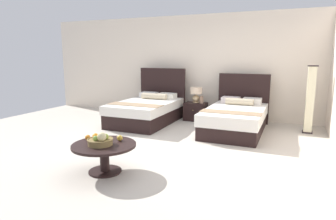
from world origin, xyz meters
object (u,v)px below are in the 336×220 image
Objects in this scene: table_lamp at (196,93)px; fruit_bowl at (100,140)px; loose_orange at (88,137)px; bed_near_corner at (236,118)px; nightstand at (196,111)px; loose_apple at (120,138)px; bed_near_window at (147,110)px; coffee_table at (104,151)px; vase at (201,100)px; floor_lamp_corner at (310,100)px.

table_lamp reaches higher than fruit_bowl.
loose_orange is at bearing -97.08° from table_lamp.
bed_near_corner is at bearing -32.57° from table_lamp.
bed_near_corner is 3.85× the size of nightstand.
nightstand is at bearing 87.84° from fruit_bowl.
bed_near_corner reaches higher than loose_apple.
bed_near_window reaches higher than table_lamp.
fruit_bowl is (-1.29, -3.11, 0.18)m from bed_near_corner.
loose_orange is at bearing 168.23° from coffee_table.
loose_orange is (-0.46, -3.71, -0.25)m from table_lamp.
bed_near_corner is 5.81× the size of fruit_bowl.
vase is at bearing 80.32° from loose_orange.
floor_lamp_corner is (2.43, -0.20, 0.17)m from vase.
floor_lamp_corner is (2.61, 3.31, 0.26)m from loose_apple.
vase is 0.52× the size of fruit_bowl.
loose_apple is 1.07× the size of loose_orange.
table_lamp is 2.09× the size of vase.
loose_apple is at bearing 18.49° from loose_orange.
bed_near_corner reaches higher than vase.
coffee_table is at bearing -112.65° from bed_near_corner.
fruit_bowl is at bearing -115.71° from loose_apple.
table_lamp is at bearing 90.00° from nightstand.
bed_near_corner is 3.06m from loose_apple.
bed_near_window is 2.27× the size of coffee_table.
coffee_table is 0.29m from loose_apple.
bed_near_corner is 11.12× the size of vase.
floor_lamp_corner reaches higher than loose_apple.
bed_near_window is at bearing 179.93° from bed_near_corner.
fruit_bowl is at bearing -92.16° from nightstand.
floor_lamp_corner reaches higher than vase.
coffee_table is at bearing -73.76° from bed_near_window.
floor_lamp_corner is at bearing 52.60° from fruit_bowl.
loose_orange is (-0.45, -0.15, -0.00)m from loose_apple.
vase is 3.51m from loose_apple.
bed_near_window is 3.18m from coffee_table.
floor_lamp_corner is (2.60, -0.24, 0.49)m from nightstand.
nightstand is at bearing 166.16° from vase.
loose_apple reaches higher than nightstand.
table_lamp is 2.61m from floor_lamp_corner.
nightstand is (1.02, 0.71, -0.08)m from bed_near_window.
floor_lamp_corner is (2.60, -0.26, 0.02)m from table_lamp.
floor_lamp_corner is at bearing -5.67° from table_lamp.
bed_near_corner is at bearing 61.72° from loose_orange.
fruit_bowl is at bearing -103.93° from coffee_table.
loose_orange is at bearing 158.06° from fruit_bowl.
loose_apple is 0.06× the size of floor_lamp_corner.
coffee_table is at bearing -91.97° from table_lamp.
nightstand is 6.46× the size of loose_apple.
vase is (0.16, -0.04, 0.32)m from nightstand.
bed_near_corner reaches higher than nightstand.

